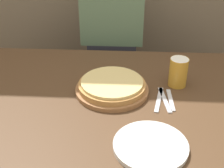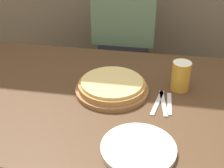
{
  "view_description": "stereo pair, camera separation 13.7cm",
  "coord_description": "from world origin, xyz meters",
  "px_view_note": "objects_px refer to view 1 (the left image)",
  "views": [
    {
      "loc": [
        0.07,
        -1.14,
        1.47
      ],
      "look_at": [
        0.01,
        0.04,
        0.77
      ],
      "focal_mm": 50.0,
      "sensor_mm": 36.0,
      "label": 1
    },
    {
      "loc": [
        0.21,
        -1.12,
        1.47
      ],
      "look_at": [
        0.01,
        0.04,
        0.77
      ],
      "focal_mm": 50.0,
      "sensor_mm": 36.0,
      "label": 2
    }
  ],
  "objects_px": {
    "pizza_on_board": "(112,87)",
    "dinner_knife": "(165,100)",
    "fork": "(159,99)",
    "spoon": "(171,100)",
    "diner_person": "(112,50)",
    "dinner_plate": "(151,146)",
    "beer_glass": "(178,71)"
  },
  "relations": [
    {
      "from": "pizza_on_board",
      "to": "dinner_knife",
      "type": "bearing_deg",
      "value": -13.48
    },
    {
      "from": "pizza_on_board",
      "to": "dinner_knife",
      "type": "xyz_separation_m",
      "value": [
        0.23,
        -0.05,
        -0.02
      ]
    },
    {
      "from": "pizza_on_board",
      "to": "dinner_plate",
      "type": "relative_size",
      "value": 1.24
    },
    {
      "from": "dinner_plate",
      "to": "fork",
      "type": "xyz_separation_m",
      "value": [
        0.05,
        0.3,
        -0.01
      ]
    },
    {
      "from": "beer_glass",
      "to": "spoon",
      "type": "height_order",
      "value": "beer_glass"
    },
    {
      "from": "spoon",
      "to": "diner_person",
      "type": "height_order",
      "value": "diner_person"
    },
    {
      "from": "fork",
      "to": "diner_person",
      "type": "height_order",
      "value": "diner_person"
    },
    {
      "from": "pizza_on_board",
      "to": "fork",
      "type": "relative_size",
      "value": 1.7
    },
    {
      "from": "beer_glass",
      "to": "diner_person",
      "type": "bearing_deg",
      "value": 120.52
    },
    {
      "from": "dinner_plate",
      "to": "spoon",
      "type": "relative_size",
      "value": 1.61
    },
    {
      "from": "beer_glass",
      "to": "dinner_plate",
      "type": "relative_size",
      "value": 0.51
    },
    {
      "from": "spoon",
      "to": "dinner_knife",
      "type": "bearing_deg",
      "value": 180.0
    },
    {
      "from": "diner_person",
      "to": "fork",
      "type": "bearing_deg",
      "value": -70.97
    },
    {
      "from": "beer_glass",
      "to": "dinner_knife",
      "type": "bearing_deg",
      "value": -116.77
    },
    {
      "from": "beer_glass",
      "to": "spoon",
      "type": "relative_size",
      "value": 0.82
    },
    {
      "from": "beer_glass",
      "to": "spoon",
      "type": "distance_m",
      "value": 0.16
    },
    {
      "from": "pizza_on_board",
      "to": "dinner_plate",
      "type": "height_order",
      "value": "pizza_on_board"
    },
    {
      "from": "pizza_on_board",
      "to": "diner_person",
      "type": "xyz_separation_m",
      "value": [
        -0.03,
        0.64,
        -0.12
      ]
    },
    {
      "from": "spoon",
      "to": "diner_person",
      "type": "bearing_deg",
      "value": 112.64
    },
    {
      "from": "dinner_plate",
      "to": "spoon",
      "type": "xyz_separation_m",
      "value": [
        0.1,
        0.3,
        -0.01
      ]
    },
    {
      "from": "fork",
      "to": "dinner_knife",
      "type": "xyz_separation_m",
      "value": [
        0.02,
        0.0,
        0.0
      ]
    },
    {
      "from": "fork",
      "to": "beer_glass",
      "type": "bearing_deg",
      "value": 55.26
    },
    {
      "from": "fork",
      "to": "dinner_knife",
      "type": "height_order",
      "value": "same"
    },
    {
      "from": "diner_person",
      "to": "pizza_on_board",
      "type": "bearing_deg",
      "value": -86.88
    },
    {
      "from": "beer_glass",
      "to": "dinner_knife",
      "type": "xyz_separation_m",
      "value": [
        -0.07,
        -0.13,
        -0.07
      ]
    },
    {
      "from": "dinner_knife",
      "to": "diner_person",
      "type": "xyz_separation_m",
      "value": [
        -0.26,
        0.69,
        -0.09
      ]
    },
    {
      "from": "dinner_plate",
      "to": "dinner_knife",
      "type": "height_order",
      "value": "dinner_plate"
    },
    {
      "from": "pizza_on_board",
      "to": "diner_person",
      "type": "bearing_deg",
      "value": 93.12
    },
    {
      "from": "pizza_on_board",
      "to": "fork",
      "type": "xyz_separation_m",
      "value": [
        0.2,
        -0.05,
        -0.02
      ]
    },
    {
      "from": "spoon",
      "to": "diner_person",
      "type": "xyz_separation_m",
      "value": [
        -0.29,
        0.69,
        -0.09
      ]
    },
    {
      "from": "beer_glass",
      "to": "fork",
      "type": "relative_size",
      "value": 0.7
    },
    {
      "from": "fork",
      "to": "dinner_knife",
      "type": "relative_size",
      "value": 1.0
    }
  ]
}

